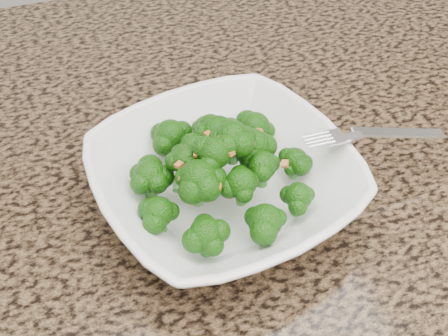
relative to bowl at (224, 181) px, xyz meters
name	(u,v)px	position (x,y,z in m)	size (l,w,h in m)	color
granite_counter	(283,223)	(0.05, -0.04, -0.05)	(1.64, 1.04, 0.03)	brown
bowl	(224,181)	(0.00, 0.00, 0.00)	(0.25, 0.25, 0.06)	white
broccoli_pile	(224,135)	(0.00, 0.00, 0.06)	(0.22, 0.22, 0.06)	#185409
garlic_topping	(224,107)	(0.00, 0.00, 0.10)	(0.13, 0.13, 0.01)	#C36F2F
fork	(355,136)	(0.13, -0.02, 0.04)	(0.17, 0.03, 0.01)	silver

